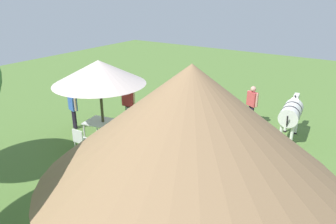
{
  "coord_description": "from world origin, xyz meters",
  "views": [
    {
      "loc": [
        -5.14,
        10.03,
        5.25
      ],
      "look_at": [
        0.98,
        0.85,
        1.0
      ],
      "focal_mm": 33.99,
      "sensor_mm": 36.0,
      "label": 1
    }
  ],
  "objects_px": {
    "shade_umbrella": "(99,72)",
    "guest_beside_umbrella": "(73,106)",
    "zebra_by_umbrella": "(291,113)",
    "zebra_nearest_camera": "(173,122)",
    "guest_behind_table": "(128,101)",
    "thatched_hut": "(189,161)",
    "patio_chair_near_hut": "(128,119)",
    "patio_chair_west_end": "(80,139)",
    "standing_watcher": "(252,102)",
    "patio_dining_table": "(103,124)"
  },
  "relations": [
    {
      "from": "standing_watcher",
      "to": "zebra_by_umbrella",
      "type": "height_order",
      "value": "standing_watcher"
    },
    {
      "from": "patio_chair_west_end",
      "to": "guest_beside_umbrella",
      "type": "distance_m",
      "value": 2.28
    },
    {
      "from": "patio_dining_table",
      "to": "shade_umbrella",
      "type": "bearing_deg",
      "value": 45.0
    },
    {
      "from": "zebra_by_umbrella",
      "to": "shade_umbrella",
      "type": "bearing_deg",
      "value": -149.33
    },
    {
      "from": "guest_behind_table",
      "to": "zebra_nearest_camera",
      "type": "xyz_separation_m",
      "value": [
        -2.64,
        0.77,
        -0.01
      ]
    },
    {
      "from": "patio_chair_near_hut",
      "to": "guest_beside_umbrella",
      "type": "relative_size",
      "value": 0.57
    },
    {
      "from": "shade_umbrella",
      "to": "guest_behind_table",
      "type": "bearing_deg",
      "value": -85.55
    },
    {
      "from": "patio_chair_west_end",
      "to": "standing_watcher",
      "type": "distance_m",
      "value": 6.88
    },
    {
      "from": "shade_umbrella",
      "to": "zebra_by_umbrella",
      "type": "bearing_deg",
      "value": -144.5
    },
    {
      "from": "shade_umbrella",
      "to": "patio_chair_near_hut",
      "type": "distance_m",
      "value": 2.38
    },
    {
      "from": "patio_chair_near_hut",
      "to": "zebra_by_umbrella",
      "type": "bearing_deg",
      "value": -140.62
    },
    {
      "from": "thatched_hut",
      "to": "zebra_by_umbrella",
      "type": "xyz_separation_m",
      "value": [
        -0.35,
        -6.96,
        -1.18
      ]
    },
    {
      "from": "shade_umbrella",
      "to": "guest_beside_umbrella",
      "type": "distance_m",
      "value": 2.41
    },
    {
      "from": "shade_umbrella",
      "to": "zebra_by_umbrella",
      "type": "distance_m",
      "value": 7.12
    },
    {
      "from": "patio_chair_near_hut",
      "to": "standing_watcher",
      "type": "distance_m",
      "value": 5.04
    },
    {
      "from": "thatched_hut",
      "to": "zebra_by_umbrella",
      "type": "distance_m",
      "value": 7.07
    },
    {
      "from": "patio_chair_west_end",
      "to": "standing_watcher",
      "type": "xyz_separation_m",
      "value": [
        -3.93,
        -5.62,
        0.47
      ]
    },
    {
      "from": "patio_chair_west_end",
      "to": "guest_beside_umbrella",
      "type": "xyz_separation_m",
      "value": [
        1.82,
        -1.31,
        0.42
      ]
    },
    {
      "from": "guest_behind_table",
      "to": "zebra_by_umbrella",
      "type": "relative_size",
      "value": 0.83
    },
    {
      "from": "patio_chair_near_hut",
      "to": "guest_behind_table",
      "type": "xyz_separation_m",
      "value": [
        0.35,
        -0.44,
        0.52
      ]
    },
    {
      "from": "shade_umbrella",
      "to": "guest_behind_table",
      "type": "xyz_separation_m",
      "value": [
        0.12,
        -1.59,
        -1.55
      ]
    },
    {
      "from": "zebra_nearest_camera",
      "to": "guest_beside_umbrella",
      "type": "bearing_deg",
      "value": 35.18
    },
    {
      "from": "patio_dining_table",
      "to": "zebra_nearest_camera",
      "type": "bearing_deg",
      "value": -161.96
    },
    {
      "from": "shade_umbrella",
      "to": "patio_chair_near_hut",
      "type": "bearing_deg",
      "value": -101.36
    },
    {
      "from": "thatched_hut",
      "to": "patio_chair_west_end",
      "type": "distance_m",
      "value": 5.76
    },
    {
      "from": "standing_watcher",
      "to": "zebra_nearest_camera",
      "type": "xyz_separation_m",
      "value": [
        1.49,
        3.63,
        0.04
      ]
    },
    {
      "from": "zebra_nearest_camera",
      "to": "zebra_by_umbrella",
      "type": "distance_m",
      "value": 4.49
    },
    {
      "from": "shade_umbrella",
      "to": "patio_chair_west_end",
      "type": "bearing_deg",
      "value": 93.61
    },
    {
      "from": "zebra_nearest_camera",
      "to": "zebra_by_umbrella",
      "type": "relative_size",
      "value": 1.0
    },
    {
      "from": "patio_chair_west_end",
      "to": "guest_beside_umbrella",
      "type": "bearing_deg",
      "value": 140.77
    },
    {
      "from": "shade_umbrella",
      "to": "guest_beside_umbrella",
      "type": "xyz_separation_m",
      "value": [
        1.75,
        -0.14,
        -1.64
      ]
    },
    {
      "from": "shade_umbrella",
      "to": "guest_beside_umbrella",
      "type": "height_order",
      "value": "shade_umbrella"
    },
    {
      "from": "patio_chair_near_hut",
      "to": "standing_watcher",
      "type": "relative_size",
      "value": 0.55
    },
    {
      "from": "standing_watcher",
      "to": "zebra_nearest_camera",
      "type": "bearing_deg",
      "value": 95.18
    },
    {
      "from": "patio_chair_near_hut",
      "to": "guest_behind_table",
      "type": "distance_m",
      "value": 0.77
    },
    {
      "from": "guest_beside_umbrella",
      "to": "zebra_nearest_camera",
      "type": "height_order",
      "value": "guest_beside_umbrella"
    },
    {
      "from": "patio_chair_west_end",
      "to": "zebra_nearest_camera",
      "type": "xyz_separation_m",
      "value": [
        -2.45,
        -1.99,
        0.51
      ]
    },
    {
      "from": "guest_beside_umbrella",
      "to": "patio_chair_near_hut",
      "type": "bearing_deg",
      "value": -137.35
    },
    {
      "from": "patio_chair_west_end",
      "to": "zebra_nearest_camera",
      "type": "height_order",
      "value": "zebra_nearest_camera"
    },
    {
      "from": "patio_dining_table",
      "to": "guest_beside_umbrella",
      "type": "height_order",
      "value": "guest_beside_umbrella"
    },
    {
      "from": "shade_umbrella",
      "to": "zebra_nearest_camera",
      "type": "distance_m",
      "value": 3.07
    },
    {
      "from": "thatched_hut",
      "to": "guest_beside_umbrella",
      "type": "xyz_separation_m",
      "value": [
        7.05,
        -3.07,
        -1.24
      ]
    },
    {
      "from": "thatched_hut",
      "to": "shade_umbrella",
      "type": "xyz_separation_m",
      "value": [
        5.3,
        -2.93,
        0.4
      ]
    },
    {
      "from": "thatched_hut",
      "to": "patio_dining_table",
      "type": "height_order",
      "value": "thatched_hut"
    },
    {
      "from": "guest_beside_umbrella",
      "to": "zebra_by_umbrella",
      "type": "bearing_deg",
      "value": -136.54
    },
    {
      "from": "thatched_hut",
      "to": "guest_behind_table",
      "type": "relative_size",
      "value": 3.36
    },
    {
      "from": "shade_umbrella",
      "to": "patio_dining_table",
      "type": "distance_m",
      "value": 1.94
    },
    {
      "from": "patio_chair_west_end",
      "to": "guest_behind_table",
      "type": "bearing_deg",
      "value": 90.48
    },
    {
      "from": "shade_umbrella",
      "to": "standing_watcher",
      "type": "xyz_separation_m",
      "value": [
        -4.01,
        -4.46,
        -1.6
      ]
    },
    {
      "from": "thatched_hut",
      "to": "patio_chair_near_hut",
      "type": "bearing_deg",
      "value": -38.75
    }
  ]
}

